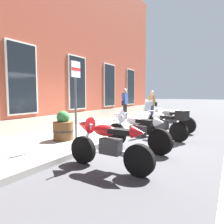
# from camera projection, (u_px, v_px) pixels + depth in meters

# --- Properties ---
(ground_plane) EXTENTS (140.00, 140.00, 0.00)m
(ground_plane) POSITION_uv_depth(u_px,v_px,m) (120.00, 140.00, 7.02)
(ground_plane) COLOR #38383A
(sidewalk) EXTENTS (26.61, 3.12, 0.14)m
(sidewalk) POSITION_uv_depth(u_px,v_px,m) (84.00, 133.00, 7.80)
(sidewalk) COLOR gray
(sidewalk) RESTS_ON ground_plane
(brick_pub_facade) EXTENTS (20.61, 5.65, 8.90)m
(brick_pub_facade) POSITION_uv_depth(u_px,v_px,m) (10.00, 33.00, 9.62)
(brick_pub_facade) COLOR brown
(brick_pub_facade) RESTS_ON ground_plane
(motorcycle_red_sport) EXTENTS (0.62, 2.00, 1.06)m
(motorcycle_red_sport) POSITION_uv_depth(u_px,v_px,m) (106.00, 141.00, 4.23)
(motorcycle_red_sport) COLOR black
(motorcycle_red_sport) RESTS_ON ground_plane
(motorcycle_white_sport) EXTENTS (0.76, 2.15, 1.06)m
(motorcycle_white_sport) POSITION_uv_depth(u_px,v_px,m) (134.00, 129.00, 5.77)
(motorcycle_white_sport) COLOR black
(motorcycle_white_sport) RESTS_ON ground_plane
(motorcycle_silver_touring) EXTENTS (0.93, 1.99, 1.32)m
(motorcycle_silver_touring) POSITION_uv_depth(u_px,v_px,m) (163.00, 123.00, 7.08)
(motorcycle_silver_touring) COLOR black
(motorcycle_silver_touring) RESTS_ON ground_plane
(motorcycle_grey_naked) EXTENTS (0.70, 2.15, 0.96)m
(motorcycle_grey_naked) POSITION_uv_depth(u_px,v_px,m) (169.00, 120.00, 8.57)
(motorcycle_grey_naked) COLOR black
(motorcycle_grey_naked) RESTS_ON ground_plane
(pedestrian_blue_top) EXTENTS (0.66, 0.24, 1.75)m
(pedestrian_blue_top) POSITION_uv_depth(u_px,v_px,m) (125.00, 102.00, 11.68)
(pedestrian_blue_top) COLOR black
(pedestrian_blue_top) RESTS_ON sidewalk
(pedestrian_tan_coat) EXTENTS (0.37, 0.63, 1.63)m
(pedestrian_tan_coat) POSITION_uv_depth(u_px,v_px,m) (152.00, 103.00, 11.88)
(pedestrian_tan_coat) COLOR #2D3351
(pedestrian_tan_coat) RESTS_ON sidewalk
(parking_sign) EXTENTS (0.36, 0.07, 2.35)m
(parking_sign) POSITION_uv_depth(u_px,v_px,m) (76.00, 90.00, 5.72)
(parking_sign) COLOR #4C4C51
(parking_sign) RESTS_ON sidewalk
(barrel_planter) EXTENTS (0.65, 0.65, 0.91)m
(barrel_planter) POSITION_uv_depth(u_px,v_px,m) (63.00, 128.00, 6.35)
(barrel_planter) COLOR brown
(barrel_planter) RESTS_ON sidewalk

